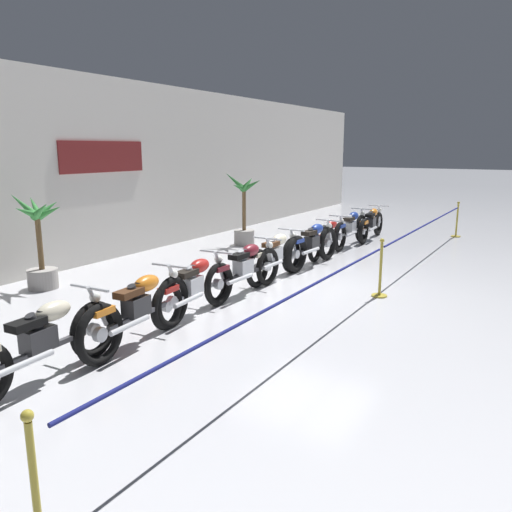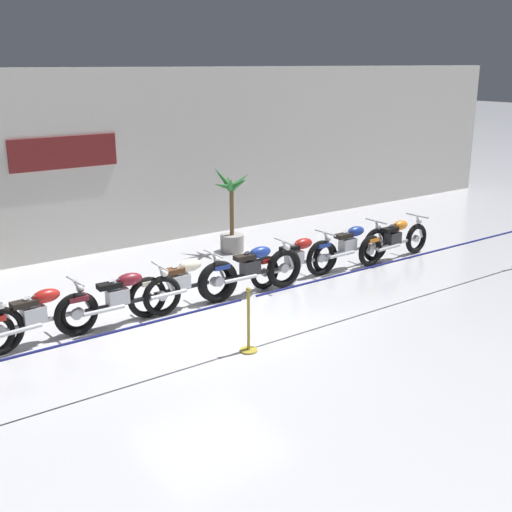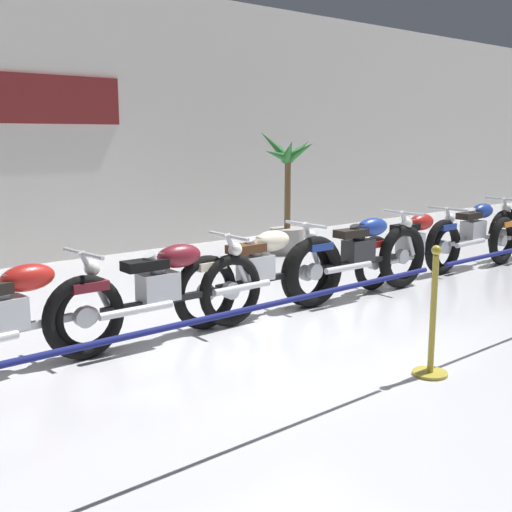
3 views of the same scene
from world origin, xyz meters
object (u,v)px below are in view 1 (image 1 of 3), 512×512
potted_palm_left_of_row (40,249)px  potted_palm_right_of_row (244,216)px  stanchion_far_left (354,270)px  motorcycle_blue_7 (351,229)px  motorcycle_cream_4 (276,256)px  stanchion_mid_right (457,225)px  motorcycle_red_6 (329,237)px  stanchion_mid_left (380,277)px  motorcycle_orange_1 (140,309)px  motorcycle_blue_5 (313,245)px  motorcycle_maroon_3 (245,269)px  motorcycle_cream_0 (44,343)px  motorcycle_red_2 (194,287)px  motorcycle_orange_8 (371,224)px

potted_palm_left_of_row → potted_palm_right_of_row: (5.66, -0.86, 0.03)m
potted_palm_left_of_row → stanchion_far_left: bearing=-75.2°
motorcycle_blue_7 → potted_palm_left_of_row: bearing=153.9°
motorcycle_cream_4 → stanchion_mid_right: bearing=-16.9°
motorcycle_red_6 → stanchion_far_left: 4.63m
motorcycle_blue_7 → stanchion_mid_left: 4.71m
potted_palm_left_of_row → stanchion_mid_right: potted_palm_left_of_row is taller
motorcycle_orange_1 → potted_palm_left_of_row: (1.04, 3.54, 0.28)m
motorcycle_blue_5 → stanchion_mid_right: stanchion_mid_right is taller
motorcycle_blue_5 → stanchion_far_left: (-2.87, -2.04, 0.29)m
motorcycle_maroon_3 → potted_palm_right_of_row: (3.99, 2.62, 0.32)m
motorcycle_cream_0 → stanchion_far_left: size_ratio=0.16×
motorcycle_cream_0 → motorcycle_blue_7: bearing=-0.0°
motorcycle_cream_0 → motorcycle_maroon_3: same height
motorcycle_blue_5 → stanchion_mid_right: (5.69, -2.04, -0.12)m
motorcycle_blue_5 → stanchion_mid_left: 2.55m
stanchion_far_left → stanchion_mid_left: (1.34, -0.00, -0.41)m
motorcycle_red_2 → potted_palm_left_of_row: size_ratio=1.13×
stanchion_mid_right → motorcycle_cream_0: bearing=170.1°
motorcycle_blue_5 → potted_palm_right_of_row: 3.01m
motorcycle_orange_1 → motorcycle_cream_4: motorcycle_orange_1 is taller
motorcycle_red_6 → potted_palm_left_of_row: 6.52m
motorcycle_cream_0 → motorcycle_cream_4: bearing=0.1°
motorcycle_orange_1 → stanchion_far_left: (2.52, -2.05, 0.28)m
stanchion_mid_left → potted_palm_left_of_row: bearing=116.8°
motorcycle_cream_0 → motorcycle_maroon_3: 4.09m
motorcycle_red_2 → motorcycle_blue_5: motorcycle_blue_5 is taller
motorcycle_red_2 → motorcycle_maroon_3: bearing=-2.5°
stanchion_far_left → potted_palm_right_of_row: bearing=48.5°
motorcycle_maroon_3 → stanchion_mid_left: 2.41m
motorcycle_cream_0 → motorcycle_red_2: motorcycle_cream_0 is taller
motorcycle_cream_4 → motorcycle_blue_5: 1.47m
motorcycle_red_6 → motorcycle_orange_8: bearing=-3.2°
stanchion_mid_right → motorcycle_red_2: bearing=167.5°
motorcycle_orange_1 → motorcycle_blue_5: size_ratio=0.97×
motorcycle_maroon_3 → stanchion_far_left: stanchion_far_left is taller
stanchion_mid_right → stanchion_far_left: bearing=180.0°
motorcycle_red_6 → potted_palm_left_of_row: size_ratio=1.24×
motorcycle_maroon_3 → potted_palm_left_of_row: (-1.66, 3.48, 0.29)m
potted_palm_left_of_row → potted_palm_right_of_row: potted_palm_right_of_row is taller
motorcycle_red_2 → motorcycle_maroon_3: 1.39m
motorcycle_blue_5 → stanchion_mid_left: bearing=-126.9°
motorcycle_maroon_3 → stanchion_mid_right: (8.38, -2.11, -0.12)m
stanchion_mid_left → motorcycle_orange_8: bearing=20.4°
stanchion_mid_right → motorcycle_blue_5: bearing=160.3°
motorcycle_red_2 → potted_palm_right_of_row: size_ratio=1.04×
motorcycle_cream_0 → motorcycle_orange_8: 10.70m
stanchion_mid_right → motorcycle_orange_1: bearing=169.5°
motorcycle_cream_4 → potted_palm_left_of_row: 4.48m
motorcycle_cream_4 → motorcycle_blue_7: bearing=-0.2°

